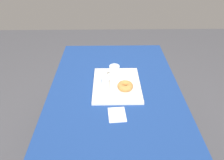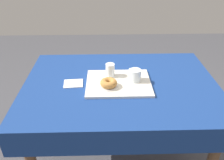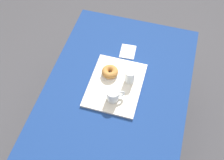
% 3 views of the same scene
% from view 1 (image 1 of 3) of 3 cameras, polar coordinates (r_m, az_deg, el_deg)
% --- Properties ---
extents(ground_plane, '(6.00, 6.00, 0.00)m').
position_cam_1_polar(ground_plane, '(2.05, 0.57, -18.52)').
color(ground_plane, '#47474C').
extents(dining_table, '(1.28, 0.91, 0.76)m').
position_cam_1_polar(dining_table, '(1.58, 0.71, -4.37)').
color(dining_table, navy).
rests_on(dining_table, ground).
extents(serving_tray, '(0.42, 0.33, 0.02)m').
position_cam_1_polar(serving_tray, '(1.50, 1.29, -1.27)').
color(serving_tray, silver).
rests_on(serving_tray, dining_table).
extents(tea_mug_left, '(0.08, 0.11, 0.08)m').
position_cam_1_polar(tea_mug_left, '(1.56, 0.60, 2.42)').
color(tea_mug_left, white).
rests_on(tea_mug_left, serving_tray).
extents(water_glass_near, '(0.06, 0.06, 0.09)m').
position_cam_1_polar(water_glass_near, '(1.43, -1.82, -1.01)').
color(water_glass_near, white).
rests_on(water_glass_near, serving_tray).
extents(donut_plate_left, '(0.11, 0.11, 0.01)m').
position_cam_1_polar(donut_plate_left, '(1.44, 3.56, -2.42)').
color(donut_plate_left, white).
rests_on(donut_plate_left, serving_tray).
extents(sugar_donut_left, '(0.11, 0.11, 0.04)m').
position_cam_1_polar(sugar_donut_left, '(1.43, 3.59, -1.63)').
color(sugar_donut_left, '#BC7F3D').
rests_on(sugar_donut_left, donut_plate_left).
extents(paper_napkin, '(0.13, 0.11, 0.01)m').
position_cam_1_polar(paper_napkin, '(1.28, 1.37, -9.34)').
color(paper_napkin, white).
rests_on(paper_napkin, dining_table).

